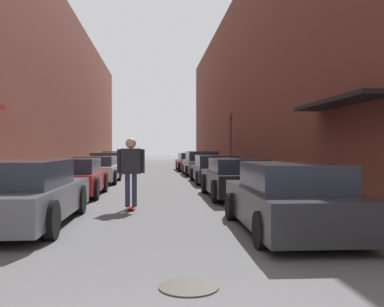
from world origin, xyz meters
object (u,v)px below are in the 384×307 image
Objects in this scene: parked_car_left_4 at (116,161)px; manhole_cover at (189,287)px; parked_car_left_3 at (107,164)px; parked_car_left_2 at (96,170)px; traffic_light at (231,136)px; parked_car_right_0 at (290,199)px; parked_car_right_3 at (201,164)px; parked_car_left_1 at (71,178)px; parked_car_right_1 at (237,178)px; skateboarder at (131,165)px; parked_car_right_4 at (191,162)px; parked_car_left_0 at (21,194)px; parked_car_left_5 at (123,159)px; parked_car_right_2 at (215,170)px.

parked_car_left_4 reaches higher than manhole_cover.
parked_car_left_4 reaches higher than parked_car_left_3.
traffic_light reaches higher than parked_car_left_2.
traffic_light is at bearing 83.11° from parked_car_right_0.
parked_car_left_3 is 1.04× the size of parked_car_right_3.
parked_car_left_1 is 16.08m from parked_car_left_4.
parked_car_right_1 is 8.99m from manhole_cover.
manhole_cover is at bearing -83.10° from parked_car_left_4.
parked_car_right_1 is at bearing -64.94° from parked_car_left_3.
parked_car_left_3 is (-0.02, 10.68, 0.02)m from parked_car_left_1.
skateboarder is at bearing 99.04° from manhole_cover.
parked_car_left_1 reaches higher than parked_car_right_4.
parked_car_left_2 is 10.69m from parked_car_left_4.
parked_car_left_0 is 7.03m from parked_car_right_1.
skateboarder is at bearing -85.29° from parked_car_left_5.
parked_car_left_5 is 12.09m from traffic_light.
parked_car_left_0 is 5.45m from parked_car_right_0.
parked_car_left_0 is 10.82m from parked_car_left_2.
manhole_cover is 0.19× the size of traffic_light.
parked_car_right_1 is 1.14× the size of traffic_light.
parked_car_right_3 is (5.51, 10.39, 0.05)m from parked_car_left_1.
parked_car_left_0 is 1.14× the size of parked_car_right_1.
parked_car_left_0 reaches higher than parked_car_left_2.
parked_car_right_0 reaches higher than manhole_cover.
parked_car_left_2 is (0.08, 10.82, -0.06)m from parked_car_left_0.
parked_car_right_4 is (5.35, 15.47, -0.02)m from parked_car_left_1.
parked_car_left_4 reaches higher than parked_car_right_4.
traffic_light is at bearing -46.96° from parked_car_right_4.
traffic_light is (2.35, 19.47, 1.76)m from parked_car_right_0.
parked_car_left_2 is 13.02m from parked_car_right_0.
traffic_light reaches higher than parked_car_right_1.
parked_car_left_3 is at bearing -90.40° from parked_car_left_5.
parked_car_left_2 is at bearing 174.70° from parked_car_right_2.
parked_car_left_0 is 1.08× the size of parked_car_right_0.
parked_car_left_3 reaches higher than parked_car_left_5.
parked_car_left_0 is at bearing -112.71° from traffic_light.
skateboarder is at bearing -108.94° from traffic_light.
parked_car_left_0 is 21.58m from parked_car_right_4.
manhole_cover is at bearing -81.08° from parked_car_left_3.
parked_car_right_3 is at bearing -88.20° from parked_car_right_4.
parked_car_left_2 is 0.99× the size of parked_car_right_3.
parked_car_left_3 is at bearing -138.27° from parked_car_right_4.
parked_car_left_0 is 1.19× the size of parked_car_right_3.
manhole_cover is (3.16, -9.62, -0.61)m from parked_car_left_1.
traffic_light reaches higher than manhole_cover.
parked_car_left_0 is 6.89× the size of manhole_cover.
traffic_light reaches higher than parked_car_left_0.
parked_car_left_4 reaches higher than parked_car_right_1.
traffic_light reaches higher than parked_car_right_0.
parked_car_left_5 reaches higher than parked_car_left_1.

